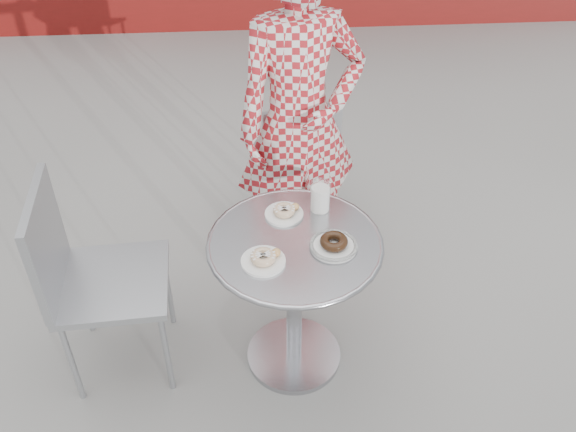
{
  "coord_description": "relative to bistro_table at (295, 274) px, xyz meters",
  "views": [
    {
      "loc": [
        -0.16,
        -1.88,
        2.33
      ],
      "look_at": [
        -0.04,
        0.03,
        0.76
      ],
      "focal_mm": 40.0,
      "sensor_mm": 36.0,
      "label": 1
    }
  ],
  "objects": [
    {
      "name": "milk_cup",
      "position": [
        0.12,
        0.19,
        0.23
      ],
      "size": [
        0.08,
        0.08,
        0.13
      ],
      "rotation": [
        0.0,
        0.0,
        0.31
      ],
      "color": "white",
      "rests_on": "bistro_table"
    },
    {
      "name": "plate_checker",
      "position": [
        0.14,
        -0.04,
        0.18
      ],
      "size": [
        0.18,
        0.18,
        0.05
      ],
      "rotation": [
        0.0,
        0.0,
        0.09
      ],
      "color": "white",
      "rests_on": "bistro_table"
    },
    {
      "name": "plate_far",
      "position": [
        -0.03,
        0.17,
        0.19
      ],
      "size": [
        0.16,
        0.16,
        0.04
      ],
      "rotation": [
        0.0,
        0.0,
        0.04
      ],
      "color": "white",
      "rests_on": "bistro_table"
    },
    {
      "name": "seated_person",
      "position": [
        0.07,
        0.66,
        0.3
      ],
      "size": [
        0.68,
        0.53,
        1.65
      ],
      "primitive_type": "imported",
      "rotation": [
        0.0,
        0.0,
        0.25
      ],
      "color": "#A61920",
      "rests_on": "ground"
    },
    {
      "name": "chair_far",
      "position": [
        0.06,
        0.96,
        -0.27
      ],
      "size": [
        0.47,
        0.47,
        0.82
      ],
      "rotation": [
        0.0,
        0.0,
        3.36
      ],
      "color": "#9D9FA4",
      "rests_on": "ground"
    },
    {
      "name": "ground",
      "position": [
        0.01,
        0.05,
        -0.52
      ],
      "size": [
        60.0,
        60.0,
        0.0
      ],
      "primitive_type": "plane",
      "color": "#979590",
      "rests_on": "ground"
    },
    {
      "name": "plate_near",
      "position": [
        -0.12,
        -0.1,
        0.19
      ],
      "size": [
        0.17,
        0.17,
        0.04
      ],
      "rotation": [
        0.0,
        0.0,
        0.05
      ],
      "color": "white",
      "rests_on": "bistro_table"
    },
    {
      "name": "chair_left",
      "position": [
        -0.75,
        0.05,
        -0.24
      ],
      "size": [
        0.47,
        0.47,
        0.93
      ],
      "rotation": [
        0.0,
        0.0,
        1.63
      ],
      "color": "#9D9FA4",
      "rests_on": "ground"
    },
    {
      "name": "bistro_table",
      "position": [
        0.0,
        0.0,
        0.0
      ],
      "size": [
        0.69,
        0.69,
        0.7
      ],
      "rotation": [
        0.0,
        0.0,
        0.17
      ],
      "color": "#B0B0B5",
      "rests_on": "ground"
    }
  ]
}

